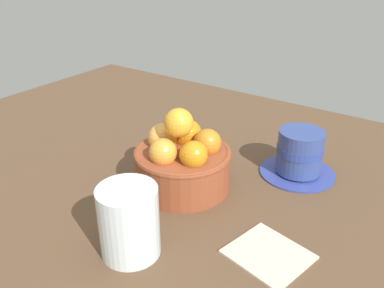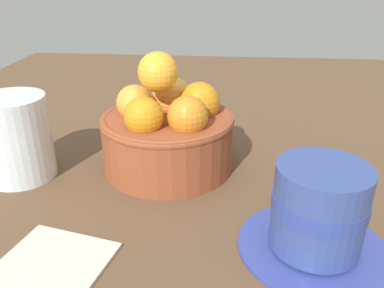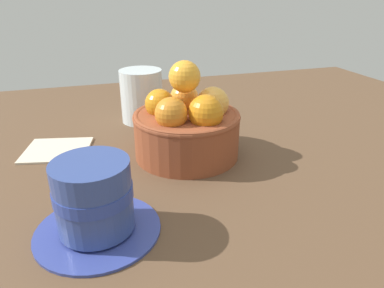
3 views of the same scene
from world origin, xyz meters
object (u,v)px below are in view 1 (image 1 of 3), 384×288
terracotta_bowl (182,160)px  coffee_cup (299,154)px  folded_napkin (269,253)px  water_glass (129,221)px

terracotta_bowl → coffee_cup: (-13.38, -14.05, -1.04)cm
coffee_cup → folded_napkin: (-4.68, 20.90, -3.26)cm
coffee_cup → folded_napkin: size_ratio=1.36×
water_glass → folded_napkin: 17.57cm
coffee_cup → water_glass: size_ratio=1.35×
folded_napkin → terracotta_bowl: bearing=-20.8°
water_glass → folded_napkin: size_ratio=1.01×
water_glass → coffee_cup: bearing=-108.0°
terracotta_bowl → coffee_cup: terracotta_bowl is taller
terracotta_bowl → folded_napkin: bearing=159.2°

